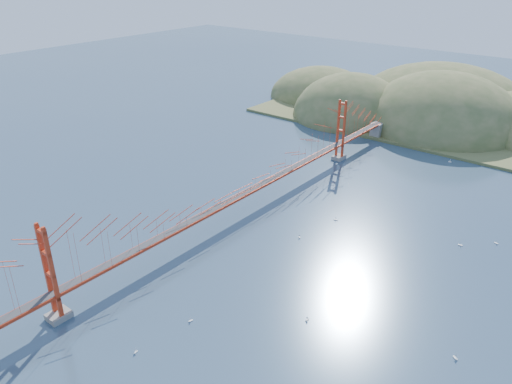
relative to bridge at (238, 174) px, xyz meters
The scene contains 12 objects.
ground 7.01m from the bridge, 90.00° to the right, with size 320.00×320.00×0.00m, color #334C66.
bridge is the anchor object (origin of this frame).
far_headlands 68.73m from the bridge, 88.14° to the left, with size 84.00×58.00×25.00m.
sailboat_16 12.84m from the bridge, ahead, with size 0.55×0.55×0.58m.
sailboat_3 16.17m from the bridge, 33.67° to the left, with size 0.61×0.54×0.69m.
sailboat_8 32.47m from the bridge, 23.32° to the left, with size 0.63×0.56×0.71m.
sailboat_2 37.65m from the bridge, 14.12° to the right, with size 0.63×0.63×0.67m.
sailboat_0 25.40m from the bridge, 61.70° to the right, with size 0.48×0.53×0.60m.
sailboat_10 31.02m from the bridge, 69.27° to the right, with size 0.48×0.51×0.58m.
sailboat_17 37.25m from the bridge, 26.23° to the left, with size 0.56×0.50×0.63m.
sailboat_12 45.81m from the bridge, 67.42° to the left, with size 0.59×0.48×0.69m.
sailboat_14 26.16m from the bridge, 32.17° to the right, with size 0.41×0.50×0.59m.
Camera 1 is at (43.92, -50.17, 36.12)m, focal length 35.00 mm.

